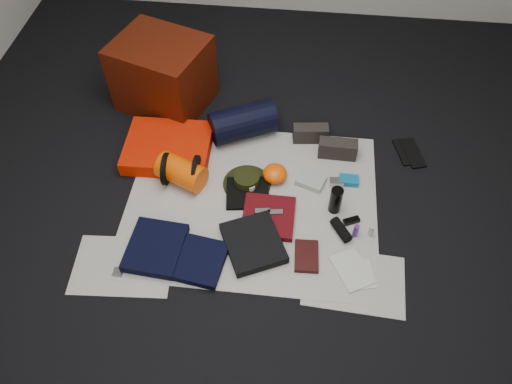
# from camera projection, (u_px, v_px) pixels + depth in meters

# --- Properties ---
(floor) EXTENTS (4.50, 4.50, 0.02)m
(floor) POSITION_uv_depth(u_px,v_px,m) (252.00, 203.00, 3.23)
(floor) COLOR black
(floor) RESTS_ON ground
(newspaper_mat) EXTENTS (1.60, 1.30, 0.01)m
(newspaper_mat) POSITION_uv_depth(u_px,v_px,m) (252.00, 202.00, 3.22)
(newspaper_mat) COLOR silver
(newspaper_mat) RESTS_ON floor
(newspaper_sheet_front_left) EXTENTS (0.61, 0.44, 0.00)m
(newspaper_sheet_front_left) POSITION_uv_depth(u_px,v_px,m) (123.00, 266.00, 2.93)
(newspaper_sheet_front_left) COLOR silver
(newspaper_sheet_front_left) RESTS_ON floor
(newspaper_sheet_front_right) EXTENTS (0.60, 0.43, 0.00)m
(newspaper_sheet_front_right) POSITION_uv_depth(u_px,v_px,m) (354.00, 281.00, 2.87)
(newspaper_sheet_front_right) COLOR silver
(newspaper_sheet_front_right) RESTS_ON floor
(red_cabinet) EXTENTS (0.75, 0.69, 0.52)m
(red_cabinet) POSITION_uv_depth(u_px,v_px,m) (163.00, 74.00, 3.63)
(red_cabinet) COLOR #4A1205
(red_cabinet) RESTS_ON floor
(sleeping_pad) EXTENTS (0.59, 0.49, 0.10)m
(sleeping_pad) POSITION_uv_depth(u_px,v_px,m) (168.00, 148.00, 3.44)
(sleeping_pad) COLOR red
(sleeping_pad) RESTS_ON newspaper_mat
(stuff_sack) EXTENTS (0.36, 0.29, 0.18)m
(stuff_sack) POSITION_uv_depth(u_px,v_px,m) (181.00, 172.00, 3.26)
(stuff_sack) COLOR #F45004
(stuff_sack) RESTS_ON newspaper_mat
(sack_strap_left) EXTENTS (0.02, 0.22, 0.22)m
(sack_strap_left) POSITION_uv_depth(u_px,v_px,m) (166.00, 169.00, 3.25)
(sack_strap_left) COLOR black
(sack_strap_left) RESTS_ON newspaper_mat
(sack_strap_right) EXTENTS (0.03, 0.22, 0.22)m
(sack_strap_right) POSITION_uv_depth(u_px,v_px,m) (196.00, 172.00, 3.24)
(sack_strap_right) COLOR black
(sack_strap_right) RESTS_ON newspaper_mat
(navy_duffel) EXTENTS (0.51, 0.41, 0.24)m
(navy_duffel) POSITION_uv_depth(u_px,v_px,m) (243.00, 122.00, 3.51)
(navy_duffel) COLOR black
(navy_duffel) RESTS_ON newspaper_mat
(boonie_brim) EXTENTS (0.38, 0.38, 0.01)m
(boonie_brim) POSITION_uv_depth(u_px,v_px,m) (247.00, 184.00, 3.31)
(boonie_brim) COLOR black
(boonie_brim) RESTS_ON newspaper_mat
(boonie_crown) EXTENTS (0.17, 0.17, 0.07)m
(boonie_crown) POSITION_uv_depth(u_px,v_px,m) (247.00, 180.00, 3.28)
(boonie_crown) COLOR black
(boonie_crown) RESTS_ON boonie_brim
(hiking_boot_left) EXTENTS (0.25, 0.12, 0.12)m
(hiking_boot_left) POSITION_uv_depth(u_px,v_px,m) (310.00, 133.00, 3.52)
(hiking_boot_left) COLOR #2B2521
(hiking_boot_left) RESTS_ON newspaper_mat
(hiking_boot_right) EXTENTS (0.26, 0.10, 0.13)m
(hiking_boot_right) POSITION_uv_depth(u_px,v_px,m) (338.00, 149.00, 3.42)
(hiking_boot_right) COLOR #2B2521
(hiking_boot_right) RESTS_ON newspaper_mat
(flip_flop_left) EXTENTS (0.15, 0.26, 0.01)m
(flip_flop_left) POSITION_uv_depth(u_px,v_px,m) (404.00, 152.00, 3.49)
(flip_flop_left) COLOR black
(flip_flop_left) RESTS_ON floor
(flip_flop_right) EXTENTS (0.18, 0.30, 0.02)m
(flip_flop_right) POSITION_uv_depth(u_px,v_px,m) (412.00, 153.00, 3.48)
(flip_flop_right) COLOR black
(flip_flop_right) RESTS_ON floor
(trousers_navy_a) EXTENTS (0.35, 0.39, 0.06)m
(trousers_navy_a) POSITION_uv_depth(u_px,v_px,m) (156.00, 248.00, 2.97)
(trousers_navy_a) COLOR black
(trousers_navy_a) RESTS_ON newspaper_mat
(trousers_navy_b) EXTENTS (0.31, 0.34, 0.05)m
(trousers_navy_b) POSITION_uv_depth(u_px,v_px,m) (201.00, 261.00, 2.92)
(trousers_navy_b) COLOR black
(trousers_navy_b) RESTS_ON newspaper_mat
(trousers_charcoal) EXTENTS (0.45, 0.47, 0.06)m
(trousers_charcoal) POSITION_uv_depth(u_px,v_px,m) (253.00, 243.00, 2.99)
(trousers_charcoal) COLOR black
(trousers_charcoal) RESTS_ON newspaper_mat
(black_tshirt) EXTENTS (0.31, 0.29, 0.03)m
(black_tshirt) POSITION_uv_depth(u_px,v_px,m) (248.00, 193.00, 3.25)
(black_tshirt) COLOR black
(black_tshirt) RESTS_ON newspaper_mat
(red_shirt) EXTENTS (0.32, 0.32, 0.04)m
(red_shirt) POSITION_uv_depth(u_px,v_px,m) (269.00, 217.00, 3.12)
(red_shirt) COLOR #52080E
(red_shirt) RESTS_ON newspaper_mat
(orange_stuff_sack) EXTENTS (0.19, 0.19, 0.11)m
(orange_stuff_sack) POSITION_uv_depth(u_px,v_px,m) (275.00, 174.00, 3.30)
(orange_stuff_sack) COLOR #F45004
(orange_stuff_sack) RESTS_ON newspaper_mat
(first_aid_pouch) EXTENTS (0.21, 0.19, 0.04)m
(first_aid_pouch) POSITION_uv_depth(u_px,v_px,m) (311.00, 181.00, 3.30)
(first_aid_pouch) COLOR #959D95
(first_aid_pouch) RESTS_ON newspaper_mat
(water_bottle) EXTENTS (0.10, 0.10, 0.19)m
(water_bottle) POSITION_uv_depth(u_px,v_px,m) (336.00, 200.00, 3.11)
(water_bottle) COLOR black
(water_bottle) RESTS_ON newspaper_mat
(speaker) EXTENTS (0.14, 0.17, 0.06)m
(speaker) POSITION_uv_depth(u_px,v_px,m) (341.00, 230.00, 3.05)
(speaker) COLOR black
(speaker) RESTS_ON newspaper_mat
(compact_camera) EXTENTS (0.10, 0.06, 0.04)m
(compact_camera) POSITION_uv_depth(u_px,v_px,m) (337.00, 182.00, 3.30)
(compact_camera) COLOR #A6A6AA
(compact_camera) RESTS_ON newspaper_mat
(cyan_case) EXTENTS (0.13, 0.08, 0.04)m
(cyan_case) POSITION_uv_depth(u_px,v_px,m) (349.00, 180.00, 3.31)
(cyan_case) COLOR #0E688B
(cyan_case) RESTS_ON newspaper_mat
(toiletry_purple) EXTENTS (0.04, 0.04, 0.09)m
(toiletry_purple) POSITION_uv_depth(u_px,v_px,m) (356.00, 231.00, 3.02)
(toiletry_purple) COLOR #562475
(toiletry_purple) RESTS_ON newspaper_mat
(toiletry_clear) EXTENTS (0.04, 0.04, 0.09)m
(toiletry_clear) POSITION_uv_depth(u_px,v_px,m) (371.00, 231.00, 3.03)
(toiletry_clear) COLOR #A2A7A3
(toiletry_clear) RESTS_ON newspaper_mat
(paperback_book) EXTENTS (0.15, 0.22, 0.03)m
(paperback_book) POSITION_uv_depth(u_px,v_px,m) (306.00, 256.00, 2.95)
(paperback_book) COLOR black
(paperback_book) RESTS_ON newspaper_mat
(map_booklet) EXTENTS (0.27, 0.30, 0.01)m
(map_booklet) POSITION_uv_depth(u_px,v_px,m) (352.00, 270.00, 2.90)
(map_booklet) COLOR beige
(map_booklet) RESTS_ON newspaper_mat
(map_printout) EXTENTS (0.18, 0.21, 0.01)m
(map_printout) POSITION_uv_depth(u_px,v_px,m) (361.00, 275.00, 2.89)
(map_printout) COLOR beige
(map_printout) RESTS_ON newspaper_mat
(sunglasses) EXTENTS (0.11, 0.08, 0.03)m
(sunglasses) POSITION_uv_depth(u_px,v_px,m) (351.00, 221.00, 3.11)
(sunglasses) COLOR black
(sunglasses) RESTS_ON newspaper_mat
(key_cluster) EXTENTS (0.06, 0.06, 0.01)m
(key_cluster) POSITION_uv_depth(u_px,v_px,m) (118.00, 272.00, 2.90)
(key_cluster) COLOR #A6A6AA
(key_cluster) RESTS_ON newspaper_mat
(tape_roll) EXTENTS (0.05, 0.05, 0.03)m
(tape_roll) POSITION_uv_depth(u_px,v_px,m) (251.00, 187.00, 3.24)
(tape_roll) COLOR silver
(tape_roll) RESTS_ON black_tshirt
(energy_bar_a) EXTENTS (0.10, 0.05, 0.01)m
(energy_bar_a) POSITION_uv_depth(u_px,v_px,m) (263.00, 211.00, 3.11)
(energy_bar_a) COLOR #A6A6AA
(energy_bar_a) RESTS_ON red_shirt
(energy_bar_b) EXTENTS (0.10, 0.05, 0.01)m
(energy_bar_b) POSITION_uv_depth(u_px,v_px,m) (275.00, 212.00, 3.11)
(energy_bar_b) COLOR #A6A6AA
(energy_bar_b) RESTS_ON red_shirt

